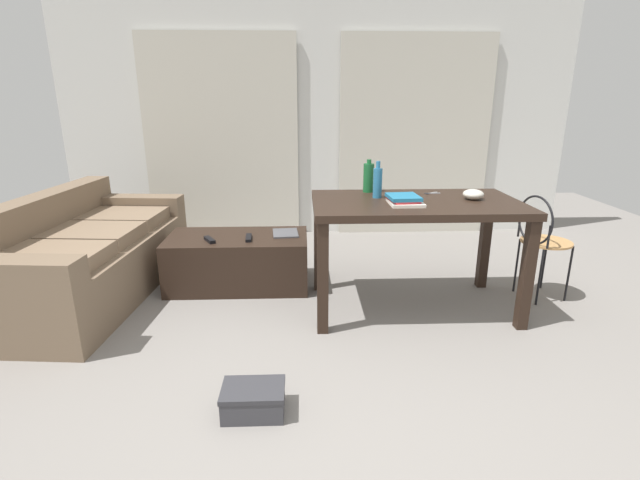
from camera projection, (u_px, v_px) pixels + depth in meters
ground_plane at (330, 313)px, 3.28m from camera, size 8.29×8.29×0.00m
wall_back at (319, 121)px, 4.95m from camera, size 5.36×0.10×2.42m
curtains at (319, 138)px, 4.92m from camera, size 3.66×0.03×2.09m
couch at (83, 257)px, 3.51m from camera, size 1.05×2.00×0.76m
coffee_table at (239, 261)px, 3.71m from camera, size 1.10×0.57×0.41m
craft_table at (415, 216)px, 3.18m from camera, size 1.41×0.81×0.79m
wire_chair at (541, 235)px, 3.40m from camera, size 0.36×0.39×0.79m
bottle_near at (369, 177)px, 3.40m from camera, size 0.08×0.08×0.24m
bottle_far at (378, 182)px, 3.21m from camera, size 0.06×0.06×0.25m
bowl at (473, 194)px, 3.17m from camera, size 0.14×0.14×0.07m
book_stack at (404, 200)px, 3.04m from camera, size 0.23×0.25×0.06m
scissors at (430, 193)px, 3.37m from camera, size 0.12×0.08×0.00m
tv_remote_primary at (210, 240)px, 3.52m from camera, size 0.11×0.16×0.03m
tv_remote_secondary at (249, 238)px, 3.57m from camera, size 0.06×0.18×0.02m
magazine at (285, 233)px, 3.71m from camera, size 0.22×0.26×0.01m
shoebox at (253, 400)px, 2.22m from camera, size 0.30×0.21×0.14m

